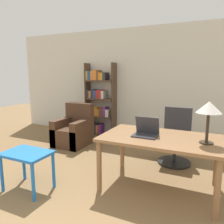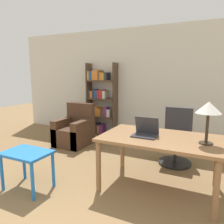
% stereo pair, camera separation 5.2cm
% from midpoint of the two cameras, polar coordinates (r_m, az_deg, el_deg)
% --- Properties ---
extents(wall_back, '(8.00, 0.06, 2.70)m').
position_cam_midpoint_polar(wall_back, '(5.35, 10.80, 7.11)').
color(wall_back, silver).
rests_on(wall_back, ground_plane).
extents(desk, '(1.58, 0.96, 0.75)m').
position_cam_midpoint_polar(desk, '(3.09, 11.98, -7.96)').
color(desk, olive).
rests_on(desk, ground_plane).
extents(laptop, '(0.33, 0.26, 0.26)m').
position_cam_midpoint_polar(laptop, '(3.06, 8.38, -5.12)').
color(laptop, '#2D2D33').
rests_on(laptop, desk).
extents(table_lamp, '(0.30, 0.30, 0.52)m').
position_cam_midpoint_polar(table_lamp, '(2.86, 23.52, 0.72)').
color(table_lamp, '#2D2319').
rests_on(table_lamp, desk).
extents(office_chair, '(0.58, 0.58, 1.00)m').
position_cam_midpoint_polar(office_chair, '(4.13, 15.99, -6.88)').
color(office_chair, black).
rests_on(office_chair, ground_plane).
extents(side_table_blue, '(0.64, 0.46, 0.54)m').
position_cam_midpoint_polar(side_table_blue, '(3.29, -21.74, -11.24)').
color(side_table_blue, blue).
rests_on(side_table_blue, ground_plane).
extents(armchair, '(0.69, 0.76, 0.93)m').
position_cam_midpoint_polar(armchair, '(5.07, -10.29, -5.06)').
color(armchair, '#472D1E').
rests_on(armchair, ground_plane).
extents(bookshelf, '(0.81, 0.28, 1.87)m').
position_cam_midpoint_polar(bookshelf, '(5.74, -3.80, 2.55)').
color(bookshelf, '#4C3828').
rests_on(bookshelf, ground_plane).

